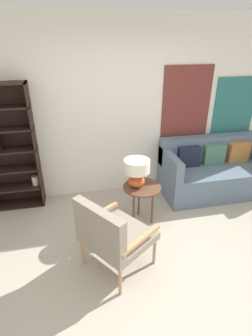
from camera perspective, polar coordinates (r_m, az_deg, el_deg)
The scene contains 6 objects.
ground_plane at distance 3.08m, azimuth 5.91°, elevation -23.37°, with size 14.00×14.00×0.00m, color #B2A899.
wall_back at distance 4.09m, azimuth -1.32°, elevation 12.31°, with size 6.40×0.08×2.70m.
armchair at distance 2.82m, azimuth -3.46°, elevation -13.96°, with size 0.91×0.92×0.90m.
couch at distance 4.60m, azimuth 18.66°, elevation -0.79°, with size 1.76×0.80×0.90m.
side_table at distance 3.55m, azimuth 3.51°, elevation -4.89°, with size 0.51×0.51×0.57m.
table_lamp at distance 3.40m, azimuth 2.34°, elevation -0.53°, with size 0.34×0.34×0.39m.
Camera 1 is at (-0.70, -1.87, 2.34)m, focal length 28.00 mm.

